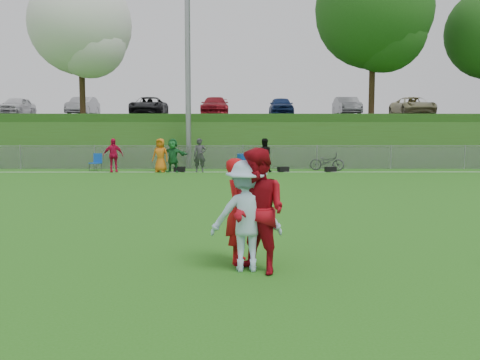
{
  "coord_description": "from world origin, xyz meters",
  "views": [
    {
      "loc": [
        -0.29,
        -8.8,
        2.26
      ],
      "look_at": [
        -0.24,
        0.5,
        1.34
      ],
      "focal_mm": 40.0,
      "sensor_mm": 36.0,
      "label": 1
    }
  ],
  "objects_px": {
    "player_red_left": "(238,210)",
    "player_blue": "(247,216)",
    "recycling_bin": "(243,163)",
    "player_red_center": "(259,211)",
    "bicycle": "(327,162)"
  },
  "relations": [
    {
      "from": "player_red_left",
      "to": "player_blue",
      "type": "relative_size",
      "value": 1.0
    },
    {
      "from": "player_blue",
      "to": "player_red_left",
      "type": "bearing_deg",
      "value": -77.74
    },
    {
      "from": "player_red_left",
      "to": "player_red_center",
      "type": "bearing_deg",
      "value": -154.39
    },
    {
      "from": "player_red_left",
      "to": "player_blue",
      "type": "xyz_separation_m",
      "value": [
        0.13,
        -0.53,
        -0.0
      ]
    },
    {
      "from": "player_red_center",
      "to": "player_blue",
      "type": "relative_size",
      "value": 1.11
    },
    {
      "from": "player_red_center",
      "to": "bicycle",
      "type": "height_order",
      "value": "player_red_center"
    },
    {
      "from": "player_blue",
      "to": "bicycle",
      "type": "distance_m",
      "value": 20.04
    },
    {
      "from": "player_red_left",
      "to": "player_blue",
      "type": "bearing_deg",
      "value": -165.51
    },
    {
      "from": "player_blue",
      "to": "recycling_bin",
      "type": "bearing_deg",
      "value": -91.9
    },
    {
      "from": "recycling_bin",
      "to": "bicycle",
      "type": "relative_size",
      "value": 0.52
    },
    {
      "from": "player_red_center",
      "to": "player_red_left",
      "type": "bearing_deg",
      "value": 158.24
    },
    {
      "from": "player_red_left",
      "to": "recycling_bin",
      "type": "xyz_separation_m",
      "value": [
        0.27,
        18.11,
        -0.41
      ]
    },
    {
      "from": "player_blue",
      "to": "recycling_bin",
      "type": "distance_m",
      "value": 18.65
    },
    {
      "from": "player_red_center",
      "to": "bicycle",
      "type": "relative_size",
      "value": 1.1
    },
    {
      "from": "player_red_center",
      "to": "bicycle",
      "type": "distance_m",
      "value": 20.14
    }
  ]
}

